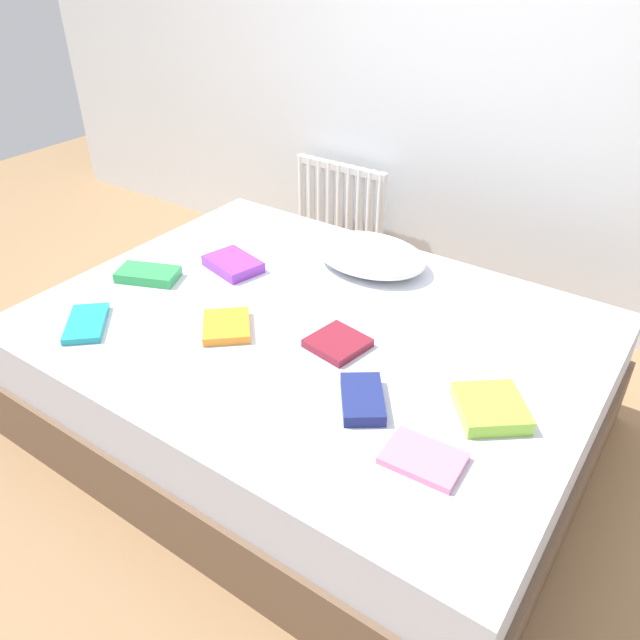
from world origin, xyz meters
The scene contains 13 objects.
ground_plane centered at (0.00, 0.00, 0.00)m, with size 8.00×8.00×0.00m, color #93704C.
back_wall centered at (0.00, 1.35, 1.40)m, with size 6.00×0.10×2.80m, color silver.
bed centered at (0.00, 0.00, 0.25)m, with size 2.00×1.50×0.50m.
radiator centered at (-0.66, 1.20, 0.37)m, with size 0.56×0.04×0.48m.
pillow centered at (-0.05, 0.48, 0.55)m, with size 0.48×0.35×0.11m, color white.
textbook_orange centered at (-0.22, -0.21, 0.52)m, with size 0.20×0.16×0.03m, color orange.
textbook_purple centered at (-0.50, 0.14, 0.52)m, with size 0.23×0.16×0.04m, color purple.
textbook_maroon centered at (0.16, -0.08, 0.51)m, with size 0.18×0.17×0.03m, color maroon.
textbook_teal centered at (-0.64, -0.48, 0.51)m, with size 0.23×0.13×0.02m, color teal.
textbook_green centered at (-0.72, -0.12, 0.52)m, with size 0.24×0.13×0.04m, color green.
textbook_lime centered at (0.71, -0.10, 0.52)m, with size 0.20×0.19×0.05m, color #8CC638.
textbook_navy centered at (0.38, -0.28, 0.52)m, with size 0.21×0.12×0.04m, color navy.
textbook_pink centered at (0.64, -0.39, 0.51)m, with size 0.21×0.15×0.02m, color pink.
Camera 1 is at (1.09, -1.52, 1.73)m, focal length 34.87 mm.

